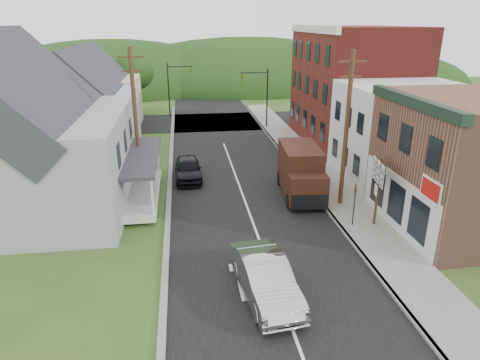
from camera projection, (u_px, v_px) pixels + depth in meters
name	position (u px, v px, depth m)	size (l,w,h in m)	color
ground	(259.00, 238.00, 21.87)	(120.00, 120.00, 0.00)	#2D4719
road	(235.00, 173.00, 31.14)	(9.00, 90.00, 0.02)	black
cross_road	(216.00, 122.00, 46.92)	(60.00, 9.00, 0.02)	black
sidewalk_right	(321.00, 178.00, 30.01)	(2.80, 55.00, 0.15)	slate
curb_right	(303.00, 179.00, 29.84)	(0.20, 55.00, 0.15)	slate
curb_left	(170.00, 185.00, 28.68)	(0.30, 55.00, 0.12)	slate
storefront_tan	(475.00, 164.00, 22.06)	(8.00, 8.00, 7.00)	brown
storefront_white	(403.00, 133.00, 29.11)	(8.00, 7.00, 6.50)	silver
storefront_red	(353.00, 87.00, 37.31)	(8.00, 12.00, 10.00)	maroon
house_gray	(35.00, 136.00, 24.44)	(10.20, 12.24, 8.35)	gray
house_blue	(91.00, 108.00, 34.96)	(7.14, 8.16, 7.28)	#90A9C5
house_cream	(102.00, 91.00, 43.25)	(7.14, 8.16, 7.28)	beige
utility_pole_right	(346.00, 130.00, 24.18)	(1.60, 0.26, 9.00)	#472D19
utility_pole_left	(136.00, 119.00, 26.84)	(1.60, 0.26, 9.00)	#472D19
traffic_signal_right	(260.00, 91.00, 42.89)	(2.87, 0.20, 6.00)	black
traffic_signal_left	(175.00, 83.00, 48.31)	(2.87, 0.20, 6.00)	black
tree_left_d	(133.00, 72.00, 48.71)	(4.80, 4.80, 6.94)	#382616
forested_ridge	(202.00, 86.00, 72.90)	(90.00, 30.00, 16.00)	black
silver_sedan	(265.00, 278.00, 17.00)	(1.77, 5.07, 1.67)	#AFB0B4
dark_sedan	(188.00, 169.00, 29.72)	(1.79, 4.45, 1.52)	black
delivery_van	(301.00, 172.00, 26.70)	(2.68, 5.70, 3.10)	black
route_sign_cluster	(378.00, 182.00, 22.29)	(0.41, 2.08, 3.67)	#472D19
warning_sign	(355.00, 198.00, 22.44)	(0.28, 0.64, 2.48)	black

